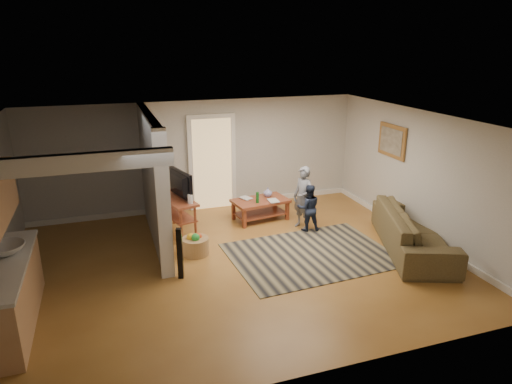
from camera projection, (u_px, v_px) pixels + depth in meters
ground at (236, 263)px, 8.04m from camera, size 7.50×7.50×0.00m
room_shell at (167, 183)px, 7.65m from camera, size 7.54×6.02×2.52m
area_rug at (311, 254)px, 8.36m from camera, size 3.01×2.28×0.01m
sofa at (411, 249)px, 8.60m from camera, size 1.87×2.76×0.75m
coffee_table at (261, 204)px, 9.93m from camera, size 1.27×0.86×0.70m
tv_console at (177, 201)px, 9.10m from camera, size 0.75×1.29×1.04m
speaker_left at (180, 253)px, 7.42m from camera, size 0.11×0.11×0.88m
speaker_right at (181, 194)px, 10.18m from camera, size 0.12×0.12×0.95m
toy_basket at (195, 245)px, 8.33m from camera, size 0.49×0.49×0.44m
child at (302, 227)px, 9.59m from camera, size 0.48×0.57×1.32m
toddler at (308, 230)px, 9.46m from camera, size 0.55×0.47×0.99m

